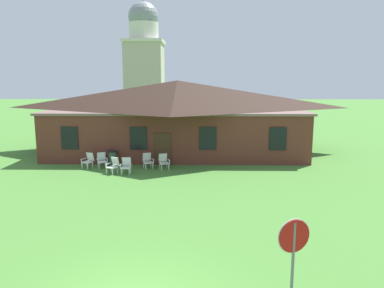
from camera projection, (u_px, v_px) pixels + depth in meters
The scene contains 10 objects.
brick_building at pixel (178, 115), 28.48m from camera, with size 18.73×10.40×5.46m.
dome_tower at pixel (145, 66), 48.03m from camera, with size 5.18×5.18×16.30m.
stop_sign at pixel (293, 249), 8.17m from camera, with size 0.77×0.29×2.46m.
lawn_chair_by_porch at pixel (88, 160), 23.13m from camera, with size 0.80×0.84×0.96m.
lawn_chair_near_door at pixel (102, 160), 23.22m from camera, with size 0.79×0.83×0.96m.
lawn_chair_left_end at pixel (113, 165), 21.77m from camera, with size 0.82×0.86×0.96m.
lawn_chair_middle at pixel (126, 165), 21.69m from camera, with size 0.65×0.68×0.96m.
lawn_chair_right_end at pixel (148, 160), 23.06m from camera, with size 0.80×0.84×0.96m.
lawn_chair_far_side at pixel (164, 161), 22.86m from camera, with size 0.78×0.83×0.96m.
trash_bin at pixel (113, 158), 23.74m from camera, with size 0.56×0.56×0.98m.
Camera 1 is at (1.72, -8.27, 5.47)m, focal length 34.30 mm.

